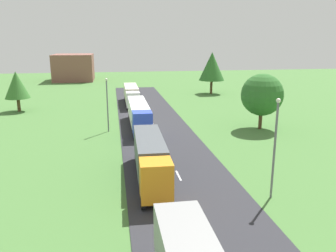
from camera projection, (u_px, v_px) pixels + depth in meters
road at (205, 229)px, 22.98m from camera, size 10.00×140.00×0.06m
lane_marking_centre at (210, 239)px, 21.75m from camera, size 0.16×124.52×0.01m
truck_second at (151, 157)px, 30.55m from camera, size 2.79×12.10×3.63m
truck_third at (139, 113)px, 48.87m from camera, size 2.53×14.17×3.51m
truck_fourth at (131, 94)px, 66.48m from camera, size 2.55×13.09×3.42m
lamppost_second at (275, 144)px, 26.49m from camera, size 0.36×0.36×8.11m
lamppost_third at (107, 102)px, 46.28m from camera, size 0.36×0.36×7.35m
tree_oak at (17, 85)px, 59.30m from camera, size 4.25×4.25×7.04m
tree_birch at (212, 66)px, 78.55m from camera, size 5.87×5.87×9.58m
tree_pine at (262, 95)px, 47.62m from camera, size 5.87×5.87×7.82m
distant_building at (74, 67)px, 104.91m from camera, size 11.69×12.95×7.94m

